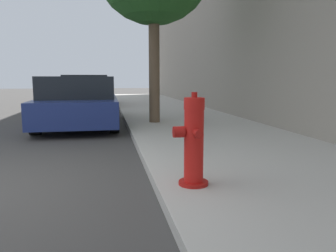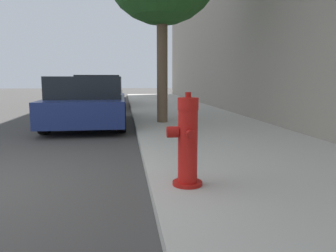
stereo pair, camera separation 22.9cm
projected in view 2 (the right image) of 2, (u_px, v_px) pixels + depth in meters
sidewalk_slab at (283, 175)px, 3.87m from camera, size 3.21×40.00×0.12m
fire_hydrant at (187, 143)px, 3.26m from camera, size 0.36×0.38×0.94m
parked_car_near at (89, 102)px, 8.30m from camera, size 1.85×4.01×1.24m
parked_car_mid at (99, 92)px, 13.78m from camera, size 1.88×4.38×1.34m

